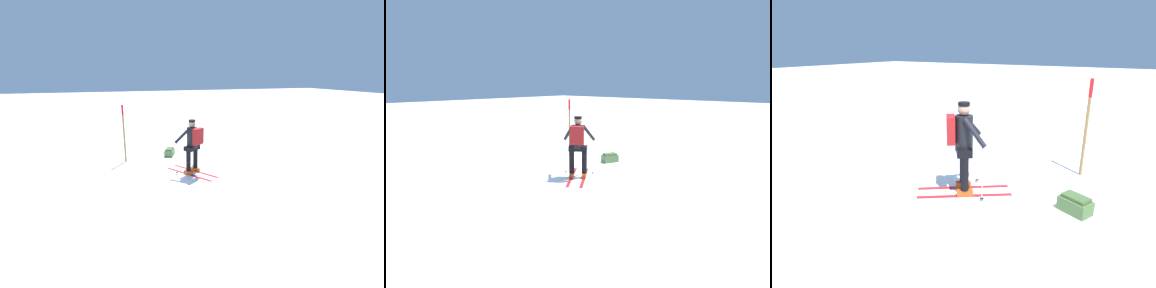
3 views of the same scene
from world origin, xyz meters
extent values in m
plane|color=white|center=(0.00, 0.00, 0.00)|extent=(80.00, 80.00, 0.00)
cube|color=red|center=(-0.82, -0.04, 0.01)|extent=(1.54, 1.09, 0.01)
cube|color=#C64714|center=(-0.82, -0.04, 0.07)|extent=(0.31, 0.26, 0.12)
cylinder|color=black|center=(-0.82, -0.04, 0.49)|extent=(0.15, 0.15, 0.73)
cube|color=red|center=(-0.62, -0.34, 0.01)|extent=(1.54, 1.09, 0.01)
cube|color=#C64714|center=(-0.62, -0.34, 0.07)|extent=(0.31, 0.26, 0.12)
cylinder|color=black|center=(-0.62, -0.34, 0.49)|extent=(0.15, 0.15, 0.73)
cube|color=black|center=(-0.72, -0.19, 0.86)|extent=(0.52, 0.58, 0.14)
cylinder|color=black|center=(-0.72, -0.19, 1.19)|extent=(0.33, 0.33, 0.66)
sphere|color=tan|center=(-0.72, -0.19, 1.63)|extent=(0.23, 0.23, 0.23)
cylinder|color=black|center=(-0.72, -0.19, 1.73)|extent=(0.22, 0.22, 0.06)
cube|color=maroon|center=(-0.92, -0.33, 1.26)|extent=(0.34, 0.40, 0.50)
cylinder|color=#B2B7BC|center=(-0.70, 0.31, 0.55)|extent=(0.02, 0.02, 1.09)
cylinder|color=black|center=(-0.70, 0.31, 0.06)|extent=(0.07, 0.07, 0.01)
cylinder|color=black|center=(-0.75, 0.14, 1.27)|extent=(0.22, 0.49, 0.50)
cylinder|color=#B2B7BC|center=(-0.25, -0.35, 0.55)|extent=(0.02, 0.02, 1.09)
cylinder|color=black|center=(-0.25, -0.35, 0.06)|extent=(0.07, 0.07, 0.01)
cylinder|color=black|center=(-0.42, -0.34, 1.27)|extent=(0.49, 0.13, 0.50)
cube|color=#4C6B38|center=(1.28, 0.12, 0.12)|extent=(0.61, 0.51, 0.25)
cube|color=#415B2F|center=(1.28, 0.12, 0.28)|extent=(0.50, 0.41, 0.06)
cylinder|color=olive|center=(1.07, 1.81, 1.05)|extent=(0.06, 0.06, 2.09)
cylinder|color=red|center=(1.07, 1.81, 1.90)|extent=(0.07, 0.07, 0.38)
camera|label=1|loc=(-8.22, 2.12, 3.14)|focal=24.00mm
camera|label=2|loc=(-6.91, -5.65, 2.67)|focal=28.00mm
camera|label=3|loc=(1.95, -4.71, 2.69)|focal=28.00mm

